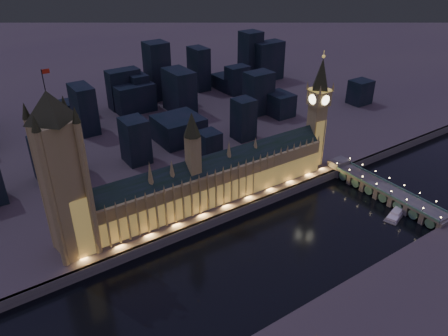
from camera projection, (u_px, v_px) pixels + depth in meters
ground_plane at (262, 248)px, 308.43m from camera, size 2000.00×2000.00×0.00m
north_bank at (55, 70)px, 682.98m from camera, size 2000.00×960.00×8.00m
embankment_wall at (229, 216)px, 336.18m from camera, size 2000.00×2.50×8.00m
palace_of_westminster at (215, 179)px, 341.10m from camera, size 202.00×24.04×78.00m
victoria_tower at (62, 170)px, 265.59m from camera, size 31.68×31.68×123.51m
elizabeth_tower at (318, 104)px, 374.74m from camera, size 18.00×18.00×103.72m
westminster_bridge at (382, 190)px, 364.64m from camera, size 17.60×113.00×15.90m
river_boat at (399, 210)px, 347.17m from camera, size 42.75×22.00×4.50m
city_backdrop at (151, 99)px, 490.07m from camera, size 480.96×215.63×72.45m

